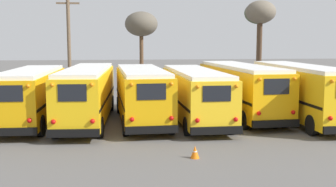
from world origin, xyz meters
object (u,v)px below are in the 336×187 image
school_bus_0 (31,94)px  school_bus_4 (240,88)px  utility_pole (69,43)px  bare_tree_2 (261,14)px  school_bus_5 (300,90)px  traffic_cone (195,152)px  bare_tree_0 (141,25)px  school_bus_3 (194,93)px  bare_tree_1 (259,15)px  school_bus_1 (87,93)px  school_bus_2 (142,93)px

school_bus_0 → school_bus_4: school_bus_4 is taller
utility_pole → bare_tree_2: 19.15m
school_bus_5 → traffic_cone: (-7.64, -7.33, -1.52)m
bare_tree_0 → traffic_cone: (0.80, -22.57, -5.82)m
school_bus_3 → bare_tree_0: size_ratio=1.44×
school_bus_4 → bare_tree_1: bearing=68.2°
school_bus_0 → school_bus_5: size_ratio=0.87×
school_bus_4 → utility_pole: (-11.34, 8.97, 2.73)m
school_bus_1 → school_bus_4: 9.36m
school_bus_2 → school_bus_4: school_bus_4 is taller
bare_tree_0 → school_bus_1: bearing=-105.3°
bare_tree_1 → traffic_cone: size_ratio=17.45×
school_bus_0 → bare_tree_0: size_ratio=1.29×
school_bus_0 → traffic_cone: size_ratio=18.60×
school_bus_1 → school_bus_4: bearing=6.1°
school_bus_2 → traffic_cone: school_bus_2 is taller
school_bus_2 → bare_tree_2: 21.66m
bare_tree_0 → bare_tree_1: 14.29m
utility_pole → bare_tree_2: size_ratio=1.00×
utility_pole → bare_tree_1: bare_tree_1 is taller
school_bus_1 → school_bus_3: bearing=-1.4°
school_bus_5 → utility_pole: utility_pole is taller
school_bus_4 → bare_tree_2: bearing=67.0°
school_bus_2 → bare_tree_2: bearing=52.6°
utility_pole → traffic_cone: bearing=-69.4°
school_bus_2 → school_bus_5: 9.31m
school_bus_4 → bare_tree_2: bare_tree_2 is taller
school_bus_4 → utility_pole: 14.71m
bare_tree_2 → traffic_cone: 27.68m
school_bus_0 → bare_tree_1: bearing=45.3°
school_bus_4 → school_bus_2: bearing=-168.0°
school_bus_3 → utility_pole: utility_pole is taller
utility_pole → bare_tree_1: size_ratio=0.98×
bare_tree_0 → bare_tree_1: (13.03, 5.71, 1.38)m
school_bus_2 → school_bus_4: size_ratio=0.90×
school_bus_2 → school_bus_5: size_ratio=0.89×
bare_tree_1 → utility_pole: bearing=-151.7°
school_bus_1 → bare_tree_0: size_ratio=1.48×
school_bus_2 → bare_tree_1: (13.90, 20.51, 5.75)m
school_bus_1 → bare_tree_0: 15.64m
school_bus_1 → school_bus_3: (6.20, -0.15, -0.09)m
utility_pole → bare_tree_1: 21.82m
school_bus_1 → school_bus_3: 6.21m
school_bus_3 → school_bus_4: size_ratio=0.99×
bare_tree_0 → bare_tree_2: (11.85, 1.83, 1.17)m
school_bus_4 → school_bus_5: (3.10, -1.75, 0.03)m
school_bus_0 → school_bus_2: bearing=-2.2°
school_bus_5 → bare_tree_1: 22.18m
school_bus_3 → bare_tree_2: size_ratio=1.23×
school_bus_1 → traffic_cone: 9.50m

